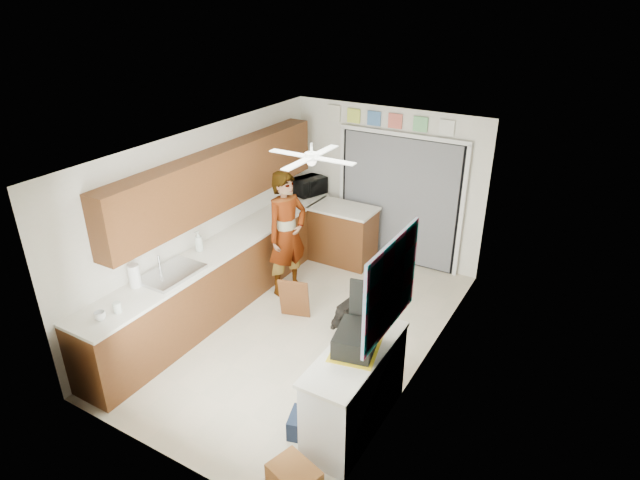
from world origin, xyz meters
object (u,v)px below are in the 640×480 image
at_px(soap_bottle, 199,241).
at_px(cup, 100,316).
at_px(navy_crate, 308,425).
at_px(dog, 349,312).
at_px(paper_towel_roll, 134,276).
at_px(suitcase, 356,340).
at_px(microwave, 309,186).
at_px(man, 287,234).
at_px(cardboard_box, 294,480).

bearing_deg(soap_bottle, cup, -83.53).
height_order(navy_crate, dog, dog).
bearing_deg(cup, paper_towel_roll, 107.33).
distance_m(suitcase, dog, 1.95).
relative_size(microwave, paper_towel_roll, 1.85).
xyz_separation_m(microwave, navy_crate, (2.29, -3.80, -0.97)).
bearing_deg(soap_bottle, suitcase, -16.97).
distance_m(soap_bottle, man, 1.27).
bearing_deg(navy_crate, paper_towel_roll, 176.68).
bearing_deg(navy_crate, microwave, 121.04).
distance_m(paper_towel_roll, dog, 2.76).
height_order(microwave, cup, microwave).
bearing_deg(suitcase, paper_towel_roll, 172.90).
height_order(soap_bottle, cardboard_box, soap_bottle).
distance_m(soap_bottle, cardboard_box, 3.42).
distance_m(cardboard_box, navy_crate, 0.69).
relative_size(suitcase, navy_crate, 1.33).
bearing_deg(soap_bottle, navy_crate, -26.72).
height_order(paper_towel_roll, navy_crate, paper_towel_roll).
relative_size(cup, man, 0.07).
distance_m(soap_bottle, navy_crate, 2.90).
height_order(navy_crate, man, man).
height_order(microwave, paper_towel_roll, microwave).
bearing_deg(microwave, suitcase, -123.11).
bearing_deg(cup, suitcase, 19.90).
bearing_deg(dog, navy_crate, -66.87).
bearing_deg(paper_towel_roll, suitcase, 5.04).
relative_size(suitcase, man, 0.27).
relative_size(soap_bottle, cup, 2.26).
bearing_deg(soap_bottle, microwave, 86.51).
xyz_separation_m(soap_bottle, man, (0.71, 1.05, -0.15)).
relative_size(soap_bottle, paper_towel_roll, 1.02).
relative_size(man, dog, 3.66).
xyz_separation_m(soap_bottle, paper_towel_roll, (-0.01, -1.09, -0.00)).
xyz_separation_m(soap_bottle, suitcase, (2.77, -0.84, -0.04)).
xyz_separation_m(paper_towel_roll, dog, (1.92, 1.78, -0.88)).
bearing_deg(cardboard_box, navy_crate, 111.12).
height_order(microwave, cardboard_box, microwave).
distance_m(paper_towel_roll, navy_crate, 2.64).
xyz_separation_m(cardboard_box, navy_crate, (-0.25, 0.65, -0.02)).
bearing_deg(paper_towel_roll, dog, 42.89).
bearing_deg(navy_crate, dog, 105.63).
distance_m(navy_crate, man, 2.98).
height_order(cup, man, man).
height_order(paper_towel_roll, dog, paper_towel_roll).
bearing_deg(suitcase, man, 125.25).
bearing_deg(dog, cup, -117.17).
distance_m(microwave, navy_crate, 4.54).
bearing_deg(paper_towel_roll, man, 71.34).
xyz_separation_m(paper_towel_roll, man, (0.72, 2.14, -0.15)).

